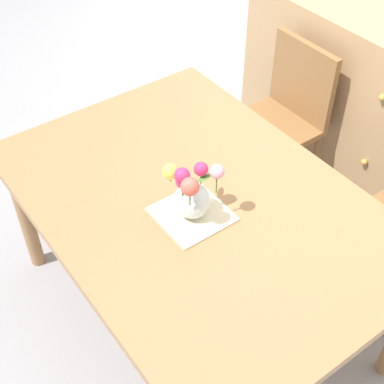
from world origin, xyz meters
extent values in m
plane|color=#939399|center=(0.00, 0.00, 0.00)|extent=(12.00, 12.00, 0.00)
cube|color=#9E7047|center=(0.00, 0.00, 0.73)|extent=(1.62, 1.13, 0.04)
cylinder|color=#9E7047|center=(-0.73, -0.49, 0.35)|extent=(0.07, 0.07, 0.71)
cylinder|color=#9E7047|center=(-0.73, 0.49, 0.35)|extent=(0.07, 0.07, 0.71)
cube|color=olive|center=(-0.45, 0.83, 0.46)|extent=(0.42, 0.42, 0.04)
cylinder|color=olive|center=(-0.27, 0.65, 0.22)|extent=(0.04, 0.04, 0.44)
cylinder|color=olive|center=(-0.63, 0.65, 0.22)|extent=(0.04, 0.04, 0.44)
cylinder|color=olive|center=(-0.27, 1.01, 0.22)|extent=(0.04, 0.04, 0.44)
cylinder|color=olive|center=(-0.63, 1.01, 0.22)|extent=(0.04, 0.04, 0.44)
cube|color=olive|center=(-0.45, 1.02, 0.69)|extent=(0.42, 0.04, 0.42)
cylinder|color=olive|center=(0.27, 0.65, 0.22)|extent=(0.04, 0.04, 0.44)
cube|color=tan|center=(-0.31, 1.33, 0.50)|extent=(1.40, 0.44, 1.00)
sphere|color=#B7933D|center=(-0.61, 1.10, 0.78)|extent=(0.04, 0.04, 0.04)
sphere|color=#B7933D|center=(-0.01, 1.10, 0.78)|extent=(0.04, 0.04, 0.04)
sphere|color=#B7933D|center=(-0.61, 1.10, 0.38)|extent=(0.04, 0.04, 0.04)
sphere|color=#B7933D|center=(-0.01, 1.10, 0.38)|extent=(0.04, 0.04, 0.04)
cube|color=beige|center=(0.05, -0.07, 0.75)|extent=(0.26, 0.26, 0.01)
sphere|color=silver|center=(0.05, -0.07, 0.82)|extent=(0.14, 0.14, 0.14)
sphere|color=#E55B4C|center=(0.11, -0.11, 0.96)|extent=(0.07, 0.07, 0.07)
cylinder|color=#478438|center=(0.11, -0.11, 0.92)|extent=(0.01, 0.01, 0.09)
sphere|color=#EFD14C|center=(-0.04, -0.10, 0.92)|extent=(0.06, 0.06, 0.06)
cylinder|color=#478438|center=(-0.04, -0.10, 0.90)|extent=(0.01, 0.01, 0.05)
sphere|color=#D12D66|center=(0.04, -0.02, 0.94)|extent=(0.05, 0.05, 0.05)
cylinder|color=#478438|center=(0.04, -0.02, 0.91)|extent=(0.01, 0.01, 0.07)
sphere|color=#EA9EBC|center=(0.11, 0.00, 0.97)|extent=(0.05, 0.05, 0.05)
cylinder|color=#478438|center=(0.11, 0.00, 0.92)|extent=(0.01, 0.01, 0.10)
sphere|color=#D12D66|center=(0.05, -0.10, 0.94)|extent=(0.05, 0.05, 0.05)
cylinder|color=#478438|center=(0.05, -0.10, 0.90)|extent=(0.01, 0.01, 0.06)
sphere|color=#D12D66|center=(0.06, -0.11, 0.97)|extent=(0.06, 0.06, 0.06)
cylinder|color=#478438|center=(0.06, -0.11, 0.92)|extent=(0.01, 0.01, 0.10)
ellipsoid|color=#478438|center=(0.06, -0.01, 0.91)|extent=(0.03, 0.07, 0.02)
ellipsoid|color=#478438|center=(0.00, -0.01, 0.91)|extent=(0.07, 0.07, 0.01)
camera|label=1|loc=(1.23, -0.93, 2.26)|focal=51.86mm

